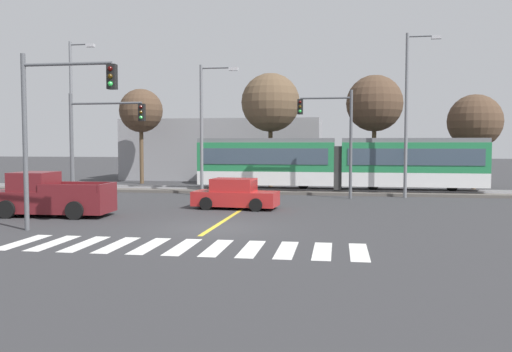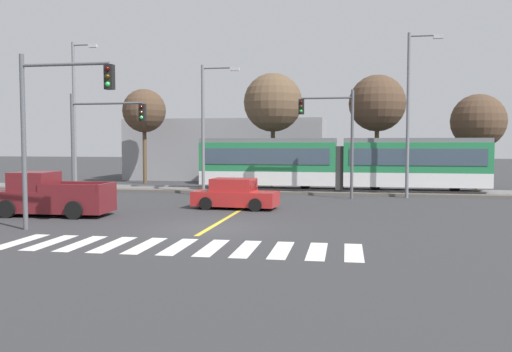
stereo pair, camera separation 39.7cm
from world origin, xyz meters
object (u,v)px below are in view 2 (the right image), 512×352
object	(u,v)px
light_rail_tram	(340,162)
street_lamp_centre	(207,121)
traffic_light_mid_left	(98,131)
pickup_truck	(49,197)
bare_tree_far_west	(144,111)
bare_tree_west	(273,103)
traffic_light_near_left	(52,115)
bare_tree_east	(377,104)
traffic_light_far_right	(335,128)
street_lamp_west	(76,109)
bare_tree_far_east	(478,121)
sedan_crossing	(235,195)
street_lamp_east	(411,106)

from	to	relation	value
light_rail_tram	street_lamp_centre	world-z (taller)	street_lamp_centre
traffic_light_mid_left	pickup_truck	bearing A→B (deg)	-91.66
bare_tree_far_west	bare_tree_west	xyz separation A→B (m)	(10.79, -1.73, 0.41)
traffic_light_near_left	light_rail_tram	bearing A→B (deg)	59.75
pickup_truck	bare_tree_east	world-z (taller)	bare_tree_east
traffic_light_far_right	street_lamp_west	xyz separation A→B (m)	(-17.10, 1.11, 1.35)
light_rail_tram	bare_tree_far_east	xyz separation A→B (m)	(9.50, 4.46, 2.76)
traffic_light_near_left	traffic_light_far_right	bearing A→B (deg)	54.32
bare_tree_east	sedan_crossing	bearing A→B (deg)	-118.27
sedan_crossing	bare_tree_east	bearing A→B (deg)	61.73
traffic_light_far_right	pickup_truck	bearing A→B (deg)	-141.31
traffic_light_near_left	traffic_light_mid_left	distance (m)	8.79
sedan_crossing	street_lamp_west	xyz separation A→B (m)	(-12.40, 7.07, 4.82)
light_rail_tram	bare_tree_west	size ratio (longest dim) A/B	2.19
bare_tree_far_east	traffic_light_near_left	bearing A→B (deg)	-131.93
street_lamp_east	bare_tree_far_east	distance (m)	8.79
street_lamp_west	bare_tree_east	distance (m)	21.01
pickup_truck	bare_tree_west	bearing A→B (deg)	66.45
sedan_crossing	bare_tree_far_east	xyz separation A→B (m)	(14.45, 14.03, 4.11)
bare_tree_west	bare_tree_east	xyz separation A→B (m)	(7.58, 0.35, -0.12)
traffic_light_mid_left	street_lamp_east	size ratio (longest dim) A/B	0.61
street_lamp_east	street_lamp_centre	bearing A→B (deg)	-176.16
bare_tree_west	bare_tree_far_east	distance (m)	14.64
light_rail_tram	street_lamp_east	world-z (taller)	street_lamp_east
street_lamp_west	bare_tree_east	world-z (taller)	street_lamp_west
traffic_light_near_left	street_lamp_west	xyz separation A→B (m)	(-7.17, 14.94, 1.17)
bare_tree_east	bare_tree_far_east	distance (m)	7.11
traffic_light_far_right	street_lamp_east	world-z (taller)	street_lamp_east
bare_tree_far_west	bare_tree_east	distance (m)	18.42
street_lamp_centre	bare_tree_far_east	size ratio (longest dim) A/B	1.20
sedan_crossing	street_lamp_centre	world-z (taller)	street_lamp_centre
street_lamp_west	street_lamp_east	bearing A→B (deg)	-0.05
bare_tree_far_west	sedan_crossing	bearing A→B (deg)	-54.48
traffic_light_far_right	street_lamp_centre	size ratio (longest dim) A/B	0.79
traffic_light_near_left	street_lamp_east	world-z (taller)	street_lamp_east
bare_tree_west	bare_tree_far_east	size ratio (longest dim) A/B	1.26
traffic_light_far_right	street_lamp_west	size ratio (longest dim) A/B	0.64
pickup_truck	street_lamp_centre	world-z (taller)	street_lamp_centre
street_lamp_west	street_lamp_centre	size ratio (longest dim) A/B	1.23
pickup_truck	traffic_light_near_left	xyz separation A→B (m)	(2.54, -3.85, 3.51)
street_lamp_west	traffic_light_mid_left	bearing A→B (deg)	-53.77
traffic_light_near_left	street_lamp_west	world-z (taller)	street_lamp_west
traffic_light_far_right	bare_tree_east	bearing A→B (deg)	70.80
sedan_crossing	bare_tree_far_west	distance (m)	19.46
pickup_truck	street_lamp_east	xyz separation A→B (m)	(16.92, 11.08, 4.63)
street_lamp_centre	bare_tree_west	bearing A→B (deg)	67.28
sedan_crossing	pickup_truck	size ratio (longest dim) A/B	0.79
pickup_truck	street_lamp_centre	bearing A→B (deg)	65.86
pickup_truck	traffic_light_near_left	distance (m)	5.79
traffic_light_far_right	street_lamp_west	bearing A→B (deg)	176.30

